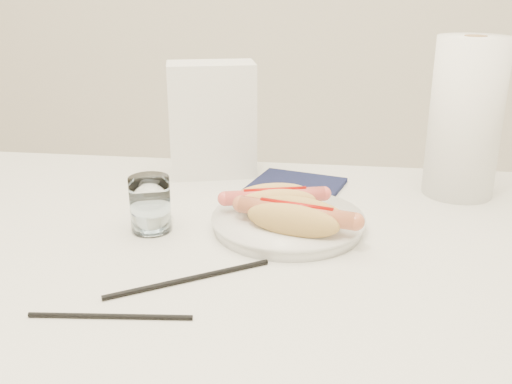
# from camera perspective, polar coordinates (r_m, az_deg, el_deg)

# --- Properties ---
(table) EXTENTS (1.20, 0.80, 0.75)m
(table) POSITION_cam_1_polar(r_m,az_deg,el_deg) (0.97, -3.71, -7.56)
(table) COLOR silver
(table) RESTS_ON ground
(plate) EXTENTS (0.27, 0.27, 0.02)m
(plate) POSITION_cam_1_polar(r_m,az_deg,el_deg) (0.96, 3.11, -3.08)
(plate) COLOR silver
(plate) RESTS_ON table
(hotdog_left) EXTENTS (0.17, 0.10, 0.05)m
(hotdog_left) POSITION_cam_1_polar(r_m,az_deg,el_deg) (0.98, 1.84, -0.78)
(hotdog_left) COLOR #E1AB5A
(hotdog_left) RESTS_ON plate
(hotdog_right) EXTENTS (0.18, 0.11, 0.05)m
(hotdog_right) POSITION_cam_1_polar(r_m,az_deg,el_deg) (0.90, 3.89, -2.44)
(hotdog_right) COLOR tan
(hotdog_right) RESTS_ON plate
(water_glass) EXTENTS (0.07, 0.07, 0.09)m
(water_glass) POSITION_cam_1_polar(r_m,az_deg,el_deg) (0.96, -10.18, -1.17)
(water_glass) COLOR white
(water_glass) RESTS_ON table
(chopstick_near) EXTENTS (0.20, 0.03, 0.01)m
(chopstick_near) POSITION_cam_1_polar(r_m,az_deg,el_deg) (0.75, -13.89, -11.56)
(chopstick_near) COLOR black
(chopstick_near) RESTS_ON table
(chopstick_far) EXTENTS (0.20, 0.13, 0.01)m
(chopstick_far) POSITION_cam_1_polar(r_m,az_deg,el_deg) (0.81, -6.47, -8.34)
(chopstick_far) COLOR black
(chopstick_far) RESTS_ON table
(napkin_box) EXTENTS (0.19, 0.14, 0.23)m
(napkin_box) POSITION_cam_1_polar(r_m,az_deg,el_deg) (1.20, -4.26, 6.98)
(napkin_box) COLOR silver
(napkin_box) RESTS_ON table
(navy_napkin) EXTENTS (0.21, 0.21, 0.01)m
(navy_napkin) POSITION_cam_1_polar(r_m,az_deg,el_deg) (1.14, 3.70, 0.42)
(navy_napkin) COLOR #101535
(navy_napkin) RESTS_ON table
(paper_towel_roll) EXTENTS (0.17, 0.17, 0.29)m
(paper_towel_roll) POSITION_cam_1_polar(r_m,az_deg,el_deg) (1.15, 19.57, 6.74)
(paper_towel_roll) COLOR white
(paper_towel_roll) RESTS_ON table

